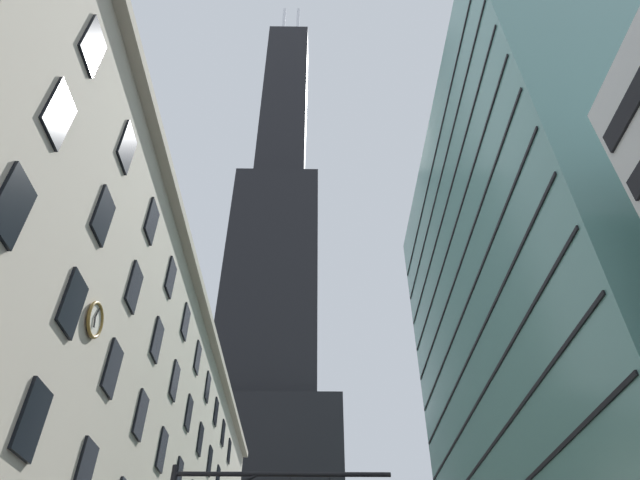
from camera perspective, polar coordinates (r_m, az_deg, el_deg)
name	(u,v)px	position (r m, az deg, el deg)	size (l,w,h in m)	color
dark_skyscraper	(269,341)	(118.22, -5.34, -10.48)	(29.12, 29.12, 202.93)	black
glass_office_midrise	(563,327)	(53.48, 24.12, -8.29)	(17.60, 43.34, 53.82)	slate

